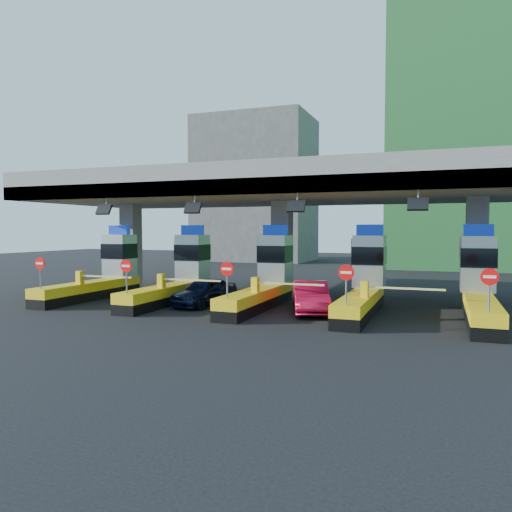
% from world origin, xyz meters
% --- Properties ---
extents(ground, '(120.00, 120.00, 0.00)m').
position_xyz_m(ground, '(0.00, 0.00, 0.00)').
color(ground, black).
rests_on(ground, ground).
extents(toll_canopy, '(28.00, 12.09, 7.00)m').
position_xyz_m(toll_canopy, '(0.00, 2.87, 6.13)').
color(toll_canopy, slate).
rests_on(toll_canopy, ground).
extents(toll_lane_far_left, '(4.43, 8.00, 4.16)m').
position_xyz_m(toll_lane_far_left, '(-10.00, 0.28, 1.40)').
color(toll_lane_far_left, black).
rests_on(toll_lane_far_left, ground).
extents(toll_lane_left, '(4.43, 8.00, 4.16)m').
position_xyz_m(toll_lane_left, '(-5.00, 0.28, 1.40)').
color(toll_lane_left, black).
rests_on(toll_lane_left, ground).
extents(toll_lane_center, '(4.43, 8.00, 4.16)m').
position_xyz_m(toll_lane_center, '(0.00, 0.28, 1.40)').
color(toll_lane_center, black).
rests_on(toll_lane_center, ground).
extents(toll_lane_right, '(4.43, 8.00, 4.16)m').
position_xyz_m(toll_lane_right, '(5.00, 0.28, 1.40)').
color(toll_lane_right, black).
rests_on(toll_lane_right, ground).
extents(toll_lane_far_right, '(4.43, 8.00, 4.16)m').
position_xyz_m(toll_lane_far_right, '(10.00, 0.28, 1.40)').
color(toll_lane_far_right, black).
rests_on(toll_lane_far_right, ground).
extents(bg_building_scaffold, '(18.00, 12.00, 28.00)m').
position_xyz_m(bg_building_scaffold, '(12.00, 32.00, 14.00)').
color(bg_building_scaffold, '#1E5926').
rests_on(bg_building_scaffold, ground).
extents(bg_building_concrete, '(14.00, 10.00, 18.00)m').
position_xyz_m(bg_building_concrete, '(-14.00, 36.00, 9.00)').
color(bg_building_concrete, '#4C4C49').
rests_on(bg_building_concrete, ground).
extents(van, '(2.38, 4.41, 1.43)m').
position_xyz_m(van, '(-2.92, -0.87, 0.71)').
color(van, black).
rests_on(van, ground).
extents(red_car, '(2.85, 4.69, 1.46)m').
position_xyz_m(red_car, '(2.68, -1.02, 0.73)').
color(red_car, '#B10D2E').
rests_on(red_car, ground).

